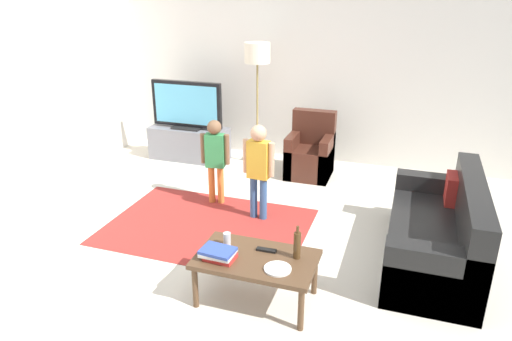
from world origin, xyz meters
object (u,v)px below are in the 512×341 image
Objects in this scene: child_center at (259,164)px; coffee_table at (256,262)px; tv_stand at (189,144)px; armchair at (310,155)px; couch at (441,236)px; floor_lamp at (257,60)px; plate at (278,269)px; book_stack at (219,254)px; soda_can at (227,239)px; tv at (187,106)px; tv_remote at (266,250)px; child_near_tv at (215,154)px; bottle at (297,245)px.

child_center is 1.56m from coffee_table.
armchair is (1.90, -0.04, 0.05)m from tv_stand.
couch is at bearing -47.63° from armchair.
plate is at bearing -68.77° from floor_lamp.
floor_lamp reaches higher than tv_stand.
book_stack is 1.33× the size of plate.
couch is 2.00× the size of armchair.
soda_can is at bearing -76.18° from floor_lamp.
tv is 2.24m from child_center.
child_center is 1.45m from tv_remote.
tv reaches higher than book_stack.
book_stack is at bearing -86.45° from soda_can.
child_near_tv reaches higher than book_stack.
armchair is 3.08m from book_stack.
coffee_table is (-1.49, -1.11, 0.08)m from couch.
plate is at bearing -54.06° from child_near_tv.
soda_can is at bearing -63.53° from child_near_tv.
couch is 1.77m from plate.
tv is 1.04× the size of child_near_tv.
bottle reaches higher than coffee_table.
book_stack is 1.72× the size of tv_remote.
tv_remote is (0.52, -1.34, -0.24)m from child_center.
coffee_table is 3.43× the size of book_stack.
couch is 1.71× the size of child_near_tv.
bottle is at bearing -49.96° from tv.
soda_can reaches higher than tv_stand.
armchair is 1.59m from child_near_tv.
tv is 6.47× the size of tv_remote.
tv is 1.98m from armchair.
coffee_table is at bearing 151.42° from plate.
floor_lamp is 1.69× the size of child_near_tv.
floor_lamp is 10.47× the size of tv_remote.
book_stack is (0.76, -3.27, -1.08)m from floor_lamp.
couch is at bearing -10.02° from child_center.
plate is at bearing -55.44° from tv_remote.
floor_lamp is at bearing 88.45° from child_near_tv.
child_near_tv is 1.05× the size of coffee_table.
tv_stand is 1.90m from armchair.
floor_lamp reaches higher than child_near_tv.
tv is 1.27m from floor_lamp.
floor_lamp reaches higher than bottle.
tv is 3.77× the size of book_stack.
tv_stand is at bearing 121.82° from soda_can.
armchair is at bearing 87.94° from soda_can.
floor_lamp is at bearing 9.36° from tv.
couch is 1.86m from coffee_table.
bottle is at bearing -5.03° from tv_remote.
child_near_tv reaches higher than soda_can.
tv reaches higher than soda_can.
armchair is at bearing 94.17° from tv_remote.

